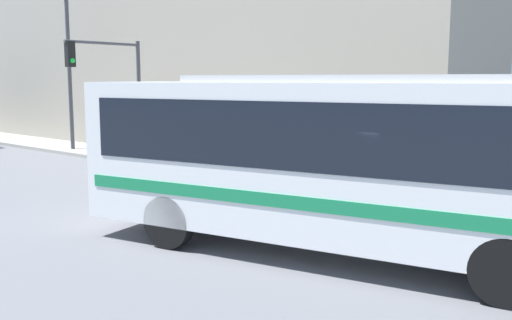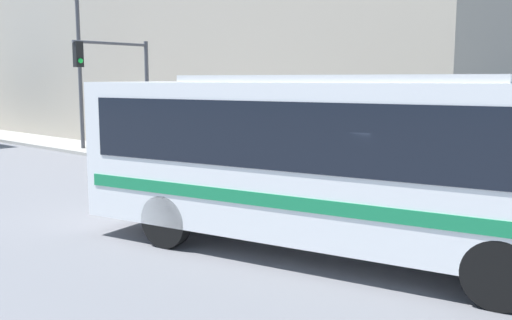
{
  "view_description": "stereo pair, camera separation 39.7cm",
  "coord_description": "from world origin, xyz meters",
  "px_view_note": "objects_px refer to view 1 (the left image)",
  "views": [
    {
      "loc": [
        -9.15,
        -5.47,
        3.33
      ],
      "look_at": [
        0.85,
        2.94,
        1.47
      ],
      "focal_mm": 40.0,
      "sensor_mm": 36.0,
      "label": 1
    },
    {
      "loc": [
        -8.89,
        -5.77,
        3.33
      ],
      "look_at": [
        0.85,
        2.94,
        1.47
      ],
      "focal_mm": 40.0,
      "sensor_mm": 36.0,
      "label": 2
    }
  ],
  "objects_px": {
    "city_bus": "(346,154)",
    "pedestrian_mid_block": "(172,138)",
    "fire_hydrant": "(289,170)",
    "street_lamp": "(60,58)",
    "traffic_light_pole": "(113,78)",
    "pedestrian_near_corner": "(116,129)"
  },
  "relations": [
    {
      "from": "city_bus",
      "to": "pedestrian_mid_block",
      "type": "xyz_separation_m",
      "value": [
        6.07,
        11.65,
        -0.95
      ]
    },
    {
      "from": "fire_hydrant",
      "to": "street_lamp",
      "type": "bearing_deg",
      "value": 90.76
    },
    {
      "from": "street_lamp",
      "to": "pedestrian_mid_block",
      "type": "xyz_separation_m",
      "value": [
        0.99,
        -6.18,
        -3.26
      ]
    },
    {
      "from": "city_bus",
      "to": "street_lamp",
      "type": "height_order",
      "value": "street_lamp"
    },
    {
      "from": "traffic_light_pole",
      "to": "pedestrian_mid_block",
      "type": "relative_size",
      "value": 2.73
    },
    {
      "from": "city_bus",
      "to": "pedestrian_mid_block",
      "type": "bearing_deg",
      "value": 51.08
    },
    {
      "from": "fire_hydrant",
      "to": "street_lamp",
      "type": "height_order",
      "value": "street_lamp"
    },
    {
      "from": "fire_hydrant",
      "to": "pedestrian_near_corner",
      "type": "distance_m",
      "value": 10.84
    },
    {
      "from": "city_bus",
      "to": "traffic_light_pole",
      "type": "relative_size",
      "value": 2.32
    },
    {
      "from": "fire_hydrant",
      "to": "pedestrian_mid_block",
      "type": "bearing_deg",
      "value": 82.74
    },
    {
      "from": "traffic_light_pole",
      "to": "street_lamp",
      "type": "height_order",
      "value": "street_lamp"
    },
    {
      "from": "traffic_light_pole",
      "to": "city_bus",
      "type": "bearing_deg",
      "value": -108.22
    },
    {
      "from": "pedestrian_near_corner",
      "to": "city_bus",
      "type": "bearing_deg",
      "value": -112.32
    },
    {
      "from": "street_lamp",
      "to": "fire_hydrant",
      "type": "bearing_deg",
      "value": -89.24
    },
    {
      "from": "pedestrian_mid_block",
      "to": "pedestrian_near_corner",
      "type": "bearing_deg",
      "value": 83.63
    },
    {
      "from": "street_lamp",
      "to": "pedestrian_mid_block",
      "type": "height_order",
      "value": "street_lamp"
    },
    {
      "from": "traffic_light_pole",
      "to": "pedestrian_near_corner",
      "type": "xyz_separation_m",
      "value": [
        2.35,
        3.2,
        -2.3
      ]
    },
    {
      "from": "fire_hydrant",
      "to": "street_lamp",
      "type": "distance_m",
      "value": 13.16
    },
    {
      "from": "traffic_light_pole",
      "to": "pedestrian_mid_block",
      "type": "height_order",
      "value": "traffic_light_pole"
    },
    {
      "from": "traffic_light_pole",
      "to": "pedestrian_mid_block",
      "type": "bearing_deg",
      "value": -30.79
    },
    {
      "from": "city_bus",
      "to": "pedestrian_mid_block",
      "type": "relative_size",
      "value": 6.33
    },
    {
      "from": "city_bus",
      "to": "pedestrian_near_corner",
      "type": "xyz_separation_m",
      "value": [
        6.55,
        15.97,
        -0.89
      ]
    }
  ]
}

